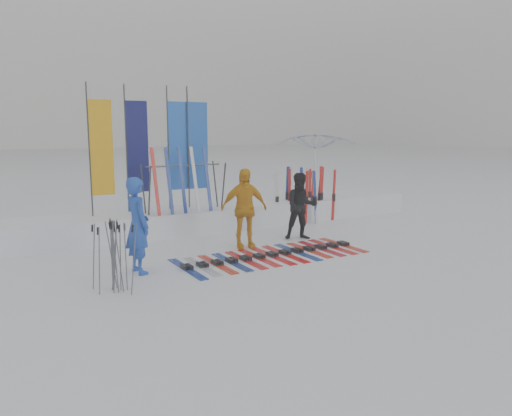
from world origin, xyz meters
TOP-DOWN VIEW (x-y plane):
  - ground at (0.00, 0.00)m, footprint 120.00×120.00m
  - snow_bank at (0.00, 4.60)m, footprint 14.00×1.60m
  - person_blue at (-2.51, 1.40)m, footprint 0.51×0.72m
  - person_black at (1.84, 2.20)m, footprint 0.98×0.89m
  - person_yellow at (0.19, 2.12)m, footprint 1.15×0.66m
  - tent_canopy at (5.07, 5.84)m, footprint 3.46×3.50m
  - ski_row at (0.34, 1.14)m, footprint 4.11×1.69m
  - pole_cluster at (-3.18, 0.54)m, footprint 0.61×0.68m
  - feather_flags at (-0.98, 4.76)m, footprint 3.14×0.20m
  - ski_rack at (-0.41, 4.20)m, footprint 2.04×0.80m
  - upright_skis at (3.45, 4.13)m, footprint 1.73×1.14m

SIDE VIEW (x-z plane):
  - ground at x=0.00m, z-range 0.00..0.00m
  - ski_row at x=0.34m, z-range 0.00..0.07m
  - snow_bank at x=0.00m, z-range 0.00..0.60m
  - pole_cluster at x=-3.18m, z-range -0.03..1.23m
  - upright_skis at x=3.45m, z-range -0.04..1.58m
  - person_black at x=1.84m, z-range 0.00..1.64m
  - person_yellow at x=0.19m, z-range 0.00..1.83m
  - person_blue at x=-2.51m, z-range 0.00..1.84m
  - tent_canopy at x=5.07m, z-range 0.00..2.63m
  - ski_rack at x=-0.41m, z-range 0.77..2.00m
  - feather_flags at x=-0.98m, z-range 0.64..3.84m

